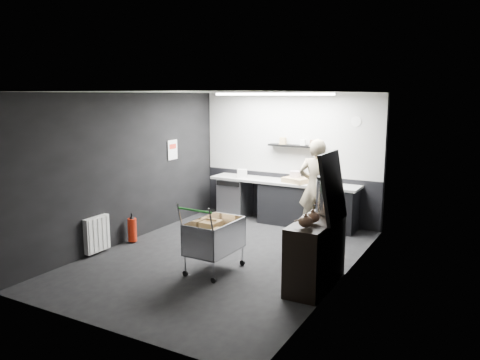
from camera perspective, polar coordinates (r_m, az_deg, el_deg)
The scene contains 22 objects.
floor at distance 7.89m, azimuth -2.06°, elevation -9.36°, with size 5.50×5.50×0.00m, color black.
ceiling at distance 7.43m, azimuth -2.20°, elevation 10.65°, with size 5.50×5.50×0.00m, color white.
wall_back at distance 9.97m, azimuth 6.05°, elevation 2.75°, with size 5.50×5.50×0.00m, color black.
wall_front at distance 5.43m, azimuth -17.29°, elevation -4.12°, with size 5.50×5.50×0.00m, color black.
wall_left at distance 8.73m, azimuth -13.45°, elevation 1.44°, with size 5.50×5.50×0.00m, color black.
wall_right at distance 6.75m, azimuth 12.59°, elevation -1.10°, with size 5.50×5.50×0.00m, color black.
kitchen_wall_panel at distance 9.90m, azimuth 6.06°, elevation 5.61°, with size 3.95×0.02×1.70m, color #B6B7B2.
dado_panel at distance 10.10m, azimuth 5.91°, elevation -2.04°, with size 3.95×0.02×1.00m, color black.
floating_shelf at distance 9.75m, azimuth 6.87°, elevation 4.16°, with size 1.20×0.22×0.04m, color black.
wall_clock at distance 9.42m, azimuth 14.00°, elevation 6.95°, with size 0.20×0.20×0.03m, color white.
poster at distance 9.68m, azimuth -8.24°, elevation 3.67°, with size 0.02×0.30×0.40m, color white.
poster_red_band at distance 9.67m, azimuth -8.22°, elevation 4.08°, with size 0.01×0.22×0.10m, color red.
radiator at distance 8.28m, azimuth -17.05°, elevation -6.32°, with size 0.10×0.50×0.60m, color white.
ceiling_strip at distance 9.06m, azimuth 3.95°, elevation 10.39°, with size 2.40×0.20×0.04m, color white.
prep_counter at distance 9.78m, azimuth 5.93°, elevation -2.71°, with size 3.20×0.61×0.90m.
person at distance 9.01m, azimuth 9.27°, elevation -0.88°, with size 0.68×0.44×1.85m, color beige.
shopping_cart at distance 7.16m, azimuth -3.17°, elevation -7.12°, with size 0.61×0.98×1.08m.
sideboard at distance 6.68m, azimuth 9.41°, elevation -7.74°, with size 0.54×1.27×1.90m.
fire_extinguisher at distance 8.77m, azimuth -13.00°, elevation -5.84°, with size 0.16×0.16×0.52m.
cardboard_box at distance 9.57m, azimuth 6.89°, elevation -0.01°, with size 0.50×0.38×0.10m, color tan.
pink_tub at distance 9.62m, azimuth 6.75°, elevation 0.43°, with size 0.23×0.23×0.23m, color silver.
white_container at distance 10.09m, azimuth 0.26°, elevation 0.82°, with size 0.20×0.15×0.18m, color white.
Camera 1 is at (3.83, -6.36, 2.67)m, focal length 35.00 mm.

